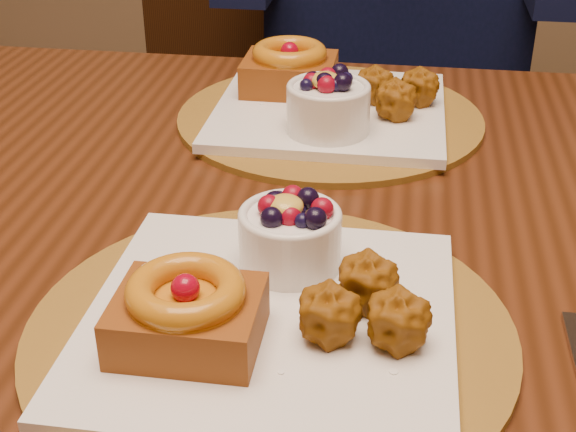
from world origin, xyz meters
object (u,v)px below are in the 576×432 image
(place_setting_far, at_px, (327,101))
(chair_far, at_px, (260,105))
(place_setting_near, at_px, (268,306))
(dining_table, at_px, (306,266))

(place_setting_far, bearing_deg, chair_far, 108.22)
(place_setting_near, xyz_separation_m, chair_far, (-0.20, 1.04, -0.25))
(place_setting_near, bearing_deg, dining_table, 89.35)
(dining_table, bearing_deg, place_setting_near, -90.65)
(place_setting_far, xyz_separation_m, chair_far, (-0.20, 0.61, -0.25))
(place_setting_near, relative_size, chair_far, 0.40)
(place_setting_near, relative_size, place_setting_far, 1.00)
(dining_table, xyz_separation_m, place_setting_far, (-0.00, 0.21, 0.10))
(dining_table, relative_size, chair_far, 1.66)
(dining_table, relative_size, place_setting_far, 4.21)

